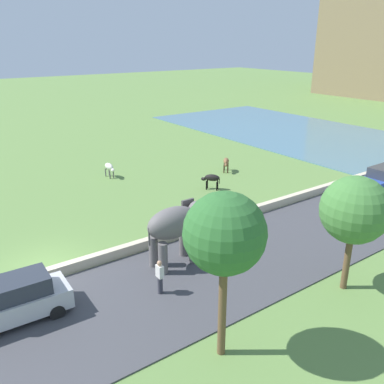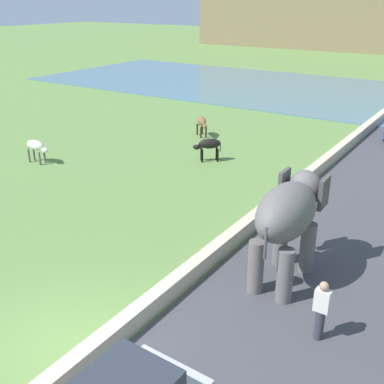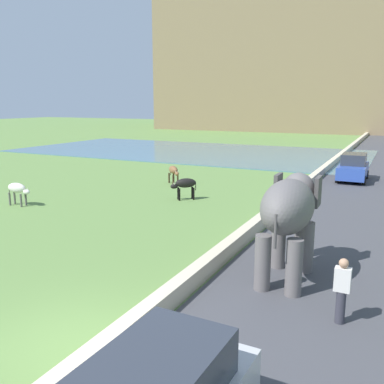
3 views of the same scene
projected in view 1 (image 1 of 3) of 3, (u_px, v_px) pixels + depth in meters
ground_plane at (43, 267)px, 19.67m from camera, size 220.00×220.00×0.00m
road_surface at (376, 207)px, 26.68m from camera, size 7.00×120.00×0.06m
barrier_wall at (310, 193)px, 28.42m from camera, size 0.40×110.00×0.53m
lake at (294, 132)px, 48.63m from camera, size 36.00×18.00×0.08m
elephant at (177, 225)px, 19.33m from camera, size 1.46×3.47×2.99m
person_beside_elephant at (160, 277)px, 17.29m from camera, size 0.36×0.22×1.63m
car_blue at (382, 179)px, 29.26m from camera, size 1.84×4.02×1.80m
car_silver at (17, 300)px, 15.71m from camera, size 1.89×4.05×1.80m
cow_white at (109, 167)px, 32.25m from camera, size 1.39×0.46×1.15m
cow_brown at (226, 162)px, 33.65m from camera, size 1.26×1.17×1.15m
cow_black at (211, 178)px, 29.65m from camera, size 1.27×1.16×1.15m
tree_near at (225, 234)px, 12.70m from camera, size 2.67×2.67×5.97m
tree_mid at (355, 210)px, 16.77m from camera, size 2.84×2.84×5.14m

